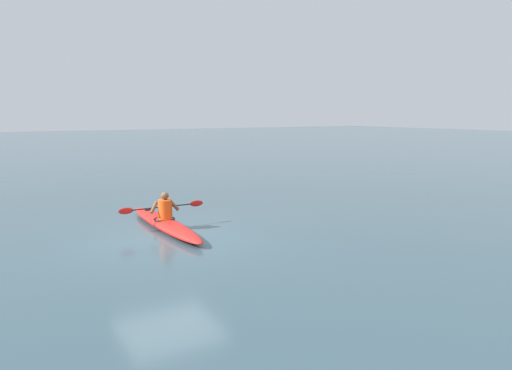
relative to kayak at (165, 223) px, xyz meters
The scene contains 3 objects.
ground_plane 0.96m from the kayak, 73.53° to the left, with size 160.00×160.00×0.00m, color #334C56.
kayak is the anchor object (origin of this frame).
kayaker 0.45m from the kayak, 90.02° to the left, with size 2.40×0.41×0.74m.
Camera 1 is at (4.00, 10.95, 3.09)m, focal length 32.80 mm.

